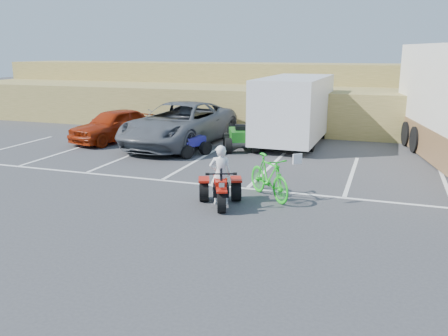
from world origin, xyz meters
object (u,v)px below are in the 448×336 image
(red_car, at_px, (114,125))
(quad_atv_green, at_px, (240,150))
(cargo_trailer, at_px, (294,108))
(rider, at_px, (220,175))
(quad_atv_blue, at_px, (189,155))
(red_trike_atv, at_px, (221,206))
(grey_pickup, at_px, (180,124))
(green_dirt_bike, at_px, (269,177))

(red_car, relative_size, quad_atv_green, 2.43)
(cargo_trailer, height_order, quad_atv_green, cargo_trailer)
(quad_atv_green, bearing_deg, cargo_trailer, 28.88)
(rider, xyz_separation_m, quad_atv_blue, (-3.09, 5.12, -0.77))
(red_trike_atv, xyz_separation_m, quad_atv_blue, (-3.14, 5.26, 0.00))
(red_trike_atv, relative_size, cargo_trailer, 0.25)
(red_car, relative_size, cargo_trailer, 0.69)
(quad_atv_blue, bearing_deg, red_trike_atv, -35.41)
(red_trike_atv, distance_m, grey_pickup, 8.17)
(quad_atv_blue, xyz_separation_m, quad_atv_green, (1.57, 1.50, 0.00))
(grey_pickup, relative_size, cargo_trailer, 1.06)
(quad_atv_blue, bearing_deg, rider, -35.18)
(cargo_trailer, bearing_deg, rider, -90.11)
(rider, relative_size, red_car, 0.37)
(red_trike_atv, height_order, red_car, red_car)
(green_dirt_bike, xyz_separation_m, quad_atv_green, (-2.56, 5.72, -0.58))
(red_car, height_order, quad_atv_blue, red_car)
(grey_pickup, relative_size, quad_atv_blue, 4.44)
(green_dirt_bike, bearing_deg, red_car, 101.25)
(red_trike_atv, xyz_separation_m, green_dirt_bike, (0.99, 1.04, 0.58))
(grey_pickup, xyz_separation_m, quad_atv_blue, (1.10, -1.67, -0.88))
(quad_atv_green, bearing_deg, green_dirt_bike, -88.73)
(red_trike_atv, distance_m, quad_atv_blue, 6.13)
(grey_pickup, xyz_separation_m, red_car, (-3.03, -0.12, -0.18))
(grey_pickup, height_order, quad_atv_blue, grey_pickup)
(red_trike_atv, bearing_deg, green_dirt_bike, 24.78)
(rider, distance_m, grey_pickup, 7.98)
(cargo_trailer, bearing_deg, quad_atv_blue, -130.87)
(rider, xyz_separation_m, grey_pickup, (-4.19, 6.79, 0.11))
(green_dirt_bike, relative_size, quad_atv_blue, 1.36)
(red_trike_atv, relative_size, grey_pickup, 0.24)
(green_dirt_bike, bearing_deg, rider, 176.97)
(cargo_trailer, distance_m, quad_atv_green, 3.11)
(green_dirt_bike, height_order, red_car, red_car)
(red_trike_atv, relative_size, quad_atv_blue, 1.05)
(grey_pickup, height_order, red_car, grey_pickup)
(rider, height_order, green_dirt_bike, rider)
(cargo_trailer, bearing_deg, red_trike_atv, -89.74)
(red_trike_atv, distance_m, cargo_trailer, 9.02)
(quad_atv_blue, bearing_deg, cargo_trailer, 71.83)
(green_dirt_bike, distance_m, red_car, 10.08)
(red_car, distance_m, quad_atv_blue, 4.47)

